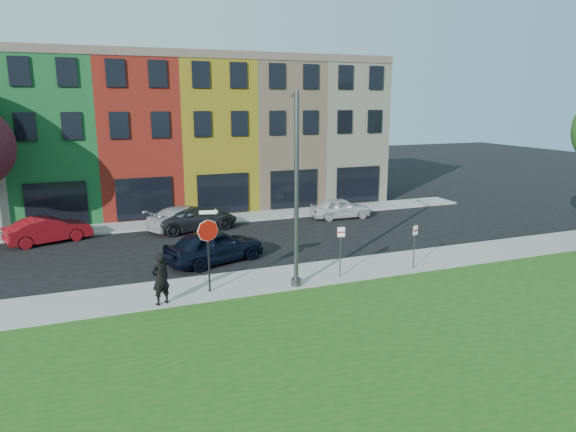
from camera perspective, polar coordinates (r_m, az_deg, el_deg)
name	(u,v)px	position (r m, az deg, el deg)	size (l,w,h in m)	color
ground	(330,303)	(19.57, 4.72, -9.61)	(120.00, 120.00, 0.00)	black
sidewalk_near	(341,271)	(22.90, 5.96, -6.11)	(40.00, 3.00, 0.12)	gray
sidewalk_far	(181,222)	(32.49, -11.79, -0.69)	(40.00, 2.40, 0.12)	gray
rowhouse_block	(170,136)	(37.91, -12.96, 8.68)	(30.00, 10.12, 10.00)	beige
stop_sign	(208,233)	(19.79, -8.89, -1.83)	(1.03, 0.26, 3.35)	black
man	(161,279)	(19.32, -13.97, -6.78)	(0.84, 0.72, 1.95)	black
sedan_near	(215,246)	(24.20, -8.16, -3.28)	(5.11, 3.31, 1.62)	black
parked_car_red	(48,230)	(30.16, -25.08, -1.39)	(4.53, 2.79, 1.41)	maroon
parked_car_silver	(187,218)	(30.74, -11.19, -0.19)	(5.21, 3.79, 1.40)	#AFAFB4
parked_car_dark	(195,218)	(30.60, -10.27, -0.23)	(5.28, 3.14, 1.38)	black
parked_car_white	(340,208)	(33.27, 5.85, 0.89)	(3.98, 1.79, 1.33)	silver
street_lamp	(296,190)	(20.11, 0.91, 2.87)	(1.11, 2.48, 7.66)	#47494C
parking_sign_a	(341,245)	(21.56, 5.88, -3.18)	(0.31, 0.12, 2.29)	#47494C
parking_sign_b	(415,240)	(23.29, 13.90, -2.66)	(0.31, 0.14, 2.03)	#47494C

